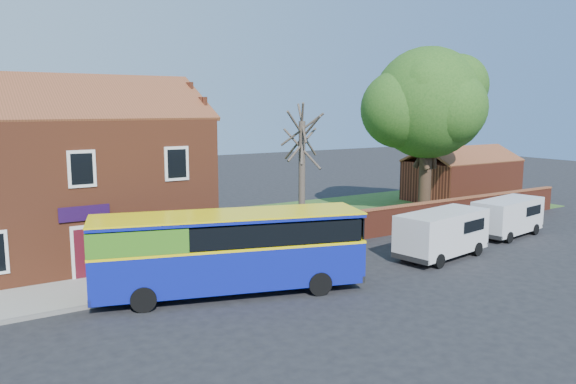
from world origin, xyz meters
TOP-DOWN VIEW (x-y plane):
  - ground at (0.00, 0.00)m, footprint 120.00×120.00m
  - pavement at (-7.00, 5.75)m, footprint 18.00×3.50m
  - kerb at (-7.00, 4.00)m, footprint 18.00×0.15m
  - grass_strip at (13.00, 13.00)m, footprint 26.00×12.00m
  - shop_building at (-7.02, 11.50)m, footprint 12.30×8.13m
  - boundary_wall at (13.00, 7.00)m, footprint 22.00×0.38m
  - outbuilding at (22.00, 13.00)m, footprint 8.20×5.06m
  - bus at (-3.10, 2.94)m, footprint 10.44×5.37m
  - van_near at (7.95, 2.08)m, footprint 5.25×2.77m
  - van_far at (14.45, 3.29)m, footprint 4.90×2.57m
  - large_tree at (14.82, 9.98)m, footprint 8.88×7.02m
  - bare_tree at (4.69, 9.09)m, footprint 2.59×3.08m

SIDE VIEW (x-z plane):
  - ground at x=0.00m, z-range 0.00..0.00m
  - grass_strip at x=13.00m, z-range 0.00..0.04m
  - pavement at x=-7.00m, z-range 0.00..0.12m
  - kerb at x=-7.00m, z-range 0.00..0.14m
  - boundary_wall at x=13.00m, z-range 0.01..1.61m
  - van_far at x=14.45m, z-range 0.12..2.17m
  - van_near at x=7.95m, z-range 0.13..2.33m
  - outbuilding at x=22.00m, z-range -0.48..3.69m
  - bus at x=-3.10m, z-range 0.21..3.30m
  - shop_building at x=-7.02m, z-range -1.84..8.66m
  - bare_tree at x=4.69m, z-range 0.09..6.99m
  - large_tree at x=14.82m, z-range 1.67..12.50m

